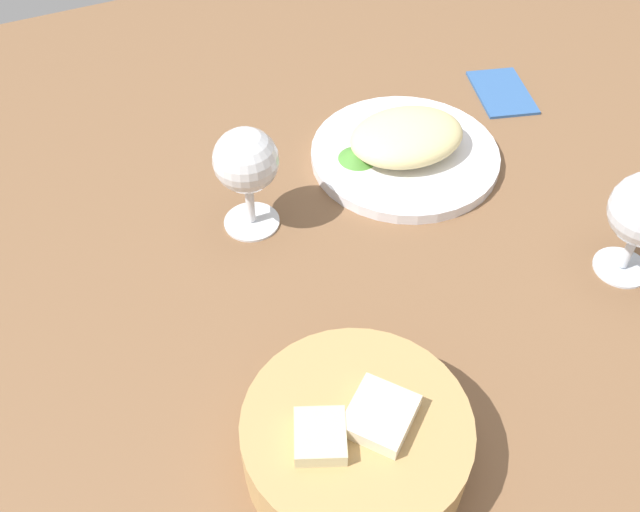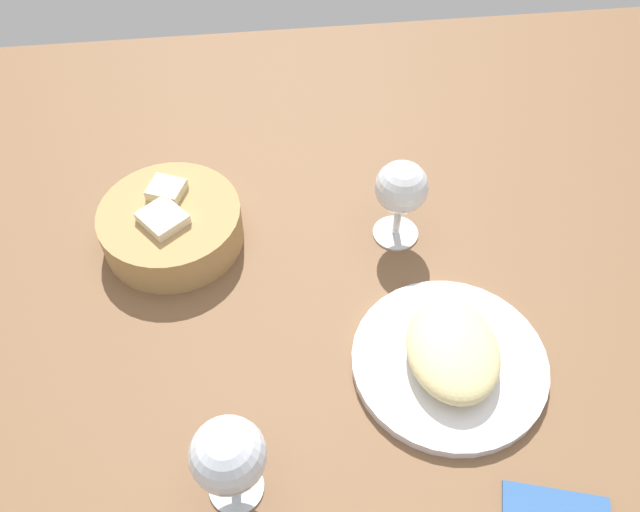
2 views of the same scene
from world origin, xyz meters
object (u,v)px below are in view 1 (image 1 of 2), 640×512
at_px(bread_basket, 356,439).
at_px(folded_napkin, 502,91).
at_px(wine_glass_near, 246,165).
at_px(plate, 405,155).

bearing_deg(bread_basket, folded_napkin, -137.28).
bearing_deg(wine_glass_near, bread_basket, 85.51).
height_order(plate, folded_napkin, plate).
xyz_separation_m(plate, wine_glass_near, (0.21, 0.02, 0.08)).
bearing_deg(plate, bread_basket, 54.33).
height_order(plate, bread_basket, bread_basket).
xyz_separation_m(plate, folded_napkin, (-0.19, -0.07, -0.00)).
relative_size(plate, bread_basket, 1.22).
bearing_deg(folded_napkin, plate, -54.64).
distance_m(plate, wine_glass_near, 0.23).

